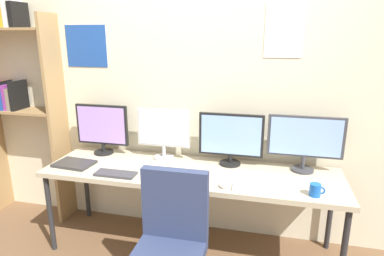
# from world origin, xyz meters

# --- Properties ---
(wall_back) EXTENTS (4.83, 0.11, 2.60)m
(wall_back) POSITION_xyz_m (-0.00, 1.02, 1.30)
(wall_back) COLOR beige
(wall_back) RESTS_ON ground_plane
(desk) EXTENTS (2.43, 0.68, 0.74)m
(desk) POSITION_xyz_m (0.00, 0.60, 0.69)
(desk) COLOR tan
(desk) RESTS_ON ground_plane
(bookshelf) EXTENTS (0.83, 0.28, 2.15)m
(bookshelf) POSITION_xyz_m (-1.83, 0.83, 1.38)
(bookshelf) COLOR #9E7A4C
(bookshelf) RESTS_ON ground_plane
(monitor_far_left) EXTENTS (0.50, 0.18, 0.46)m
(monitor_far_left) POSITION_xyz_m (-0.89, 0.81, 0.99)
(monitor_far_left) COLOR black
(monitor_far_left) RESTS_ON desk
(monitor_center_left) EXTENTS (0.47, 0.18, 0.45)m
(monitor_center_left) POSITION_xyz_m (-0.30, 0.81, 1.00)
(monitor_center_left) COLOR silver
(monitor_center_left) RESTS_ON desk
(monitor_center_right) EXTENTS (0.54, 0.18, 0.45)m
(monitor_center_right) POSITION_xyz_m (0.30, 0.81, 0.98)
(monitor_center_right) COLOR black
(monitor_center_right) RESTS_ON desk
(monitor_far_right) EXTENTS (0.60, 0.18, 0.46)m
(monitor_far_right) POSITION_xyz_m (0.89, 0.81, 1.01)
(monitor_far_right) COLOR #38383D
(monitor_far_right) RESTS_ON desk
(keyboard_left) EXTENTS (0.33, 0.13, 0.02)m
(keyboard_left) POSITION_xyz_m (-0.56, 0.37, 0.75)
(keyboard_left) COLOR #38383D
(keyboard_left) RESTS_ON desk
(keyboard_right) EXTENTS (0.37, 0.13, 0.02)m
(keyboard_right) POSITION_xyz_m (0.56, 0.37, 0.75)
(keyboard_right) COLOR silver
(keyboard_right) RESTS_ON desk
(computer_mouse) EXTENTS (0.06, 0.10, 0.03)m
(computer_mouse) POSITION_xyz_m (0.30, 0.37, 0.76)
(computer_mouse) COLOR silver
(computer_mouse) RESTS_ON desk
(laptop_closed) EXTENTS (0.34, 0.25, 0.02)m
(laptop_closed) POSITION_xyz_m (-1.00, 0.48, 0.75)
(laptop_closed) COLOR #2D2D2D
(laptop_closed) RESTS_ON desk
(coffee_mug) EXTENTS (0.11, 0.08, 0.09)m
(coffee_mug) POSITION_xyz_m (0.95, 0.37, 0.79)
(coffee_mug) COLOR blue
(coffee_mug) RESTS_ON desk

